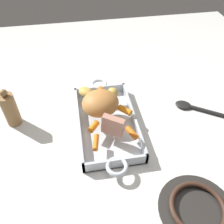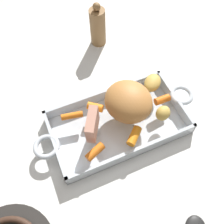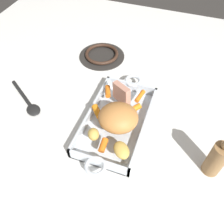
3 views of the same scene
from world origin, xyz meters
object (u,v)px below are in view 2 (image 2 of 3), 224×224
(baby_carrot_center_right, at_px, (95,152))
(baby_carrot_short, at_px, (95,107))
(baby_carrot_southwest, at_px, (72,116))
(baby_carrot_northeast, at_px, (162,99))
(potato_whole, at_px, (152,83))
(potato_near_roast, at_px, (163,113))
(baby_carrot_long, at_px, (134,136))
(pepper_mill, at_px, (98,26))
(roasting_dish, at_px, (118,123))
(roast_slice_outer, at_px, (92,124))
(pork_roast, at_px, (128,101))

(baby_carrot_center_right, distance_m, baby_carrot_short, 0.13)
(baby_carrot_center_right, bearing_deg, baby_carrot_southwest, 98.66)
(baby_carrot_northeast, height_order, baby_carrot_short, same)
(potato_whole, bearing_deg, potato_near_roast, -103.14)
(baby_carrot_long, xyz_separation_m, potato_whole, (0.12, 0.13, 0.00))
(potato_whole, bearing_deg, baby_carrot_center_right, -150.49)
(potato_whole, relative_size, pepper_mill, 0.42)
(baby_carrot_center_right, xyz_separation_m, pepper_mill, (0.16, 0.39, 0.01))
(roasting_dish, bearing_deg, roast_slice_outer, -172.97)
(baby_carrot_short, xyz_separation_m, potato_near_roast, (0.15, -0.09, 0.01))
(roast_slice_outer, relative_size, baby_carrot_short, 1.64)
(baby_carrot_long, height_order, baby_carrot_southwest, baby_carrot_long)
(baby_carrot_southwest, height_order, potato_near_roast, potato_near_roast)
(baby_carrot_long, bearing_deg, pork_roast, 75.23)
(roast_slice_outer, bearing_deg, baby_carrot_long, -34.20)
(pork_roast, bearing_deg, roasting_dish, -155.96)
(baby_carrot_long, height_order, potato_near_roast, potato_near_roast)
(baby_carrot_long, bearing_deg, baby_carrot_southwest, 135.85)
(roast_slice_outer, bearing_deg, baby_carrot_southwest, 120.79)
(baby_carrot_southwest, relative_size, baby_carrot_short, 1.32)
(baby_carrot_center_right, bearing_deg, potato_whole, 29.51)
(roasting_dish, xyz_separation_m, baby_carrot_center_right, (-0.09, -0.07, 0.04))
(pepper_mill, bearing_deg, potato_whole, -77.69)
(baby_carrot_southwest, bearing_deg, pork_roast, -13.74)
(baby_carrot_short, distance_m, pepper_mill, 0.30)
(baby_carrot_southwest, relative_size, pepper_mill, 0.38)
(pork_roast, xyz_separation_m, baby_carrot_northeast, (0.10, -0.01, -0.03))
(baby_carrot_northeast, bearing_deg, baby_carrot_southwest, 168.34)
(pork_roast, relative_size, baby_carrot_short, 3.02)
(baby_carrot_southwest, relative_size, potato_whole, 0.90)
(baby_carrot_southwest, height_order, pepper_mill, pepper_mill)
(baby_carrot_center_right, bearing_deg, pork_roast, 33.34)
(pepper_mill, bearing_deg, baby_carrot_southwest, -123.56)
(baby_carrot_long, bearing_deg, potato_whole, 46.84)
(baby_carrot_long, distance_m, baby_carrot_northeast, 0.14)
(baby_carrot_long, distance_m, pepper_mill, 0.40)
(pork_roast, xyz_separation_m, potato_whole, (0.10, 0.04, -0.02))
(baby_carrot_northeast, distance_m, pepper_mill, 0.33)
(roasting_dish, bearing_deg, baby_carrot_southwest, 155.20)
(baby_carrot_southwest, distance_m, baby_carrot_short, 0.06)
(roasting_dish, distance_m, baby_carrot_long, 0.08)
(baby_carrot_northeast, bearing_deg, baby_carrot_center_right, -162.83)
(baby_carrot_center_right, bearing_deg, potato_near_roast, 7.46)
(baby_carrot_long, bearing_deg, roast_slice_outer, 145.80)
(roast_slice_outer, relative_size, potato_whole, 1.11)
(baby_carrot_long, distance_m, baby_carrot_short, 0.13)
(pork_roast, relative_size, baby_carrot_long, 2.58)
(potato_near_roast, height_order, pepper_mill, pepper_mill)
(baby_carrot_long, distance_m, baby_carrot_southwest, 0.17)
(baby_carrot_short, height_order, pepper_mill, pepper_mill)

